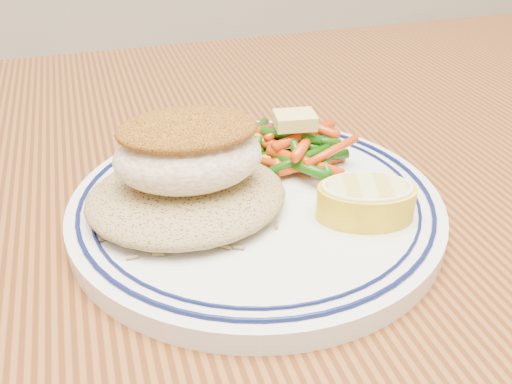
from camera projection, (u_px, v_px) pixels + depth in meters
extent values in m
cube|color=#512810|center=(215.00, 287.00, 0.36)|extent=(1.50, 0.90, 0.04)
cylinder|color=silver|center=(256.00, 207.00, 0.39)|extent=(0.25, 0.25, 0.01)
torus|color=#0A113F|center=(256.00, 197.00, 0.39)|extent=(0.24, 0.24, 0.00)
torus|color=#0A113F|center=(256.00, 197.00, 0.39)|extent=(0.22, 0.22, 0.00)
ellipsoid|color=olive|center=(186.00, 192.00, 0.37)|extent=(0.13, 0.12, 0.03)
ellipsoid|color=#F0E1C6|center=(188.00, 157.00, 0.36)|extent=(0.10, 0.08, 0.04)
ellipsoid|color=#8F5617|center=(187.00, 129.00, 0.35)|extent=(0.09, 0.07, 0.02)
cylinder|color=#C03809|center=(285.00, 159.00, 0.43)|extent=(0.03, 0.05, 0.01)
cylinder|color=#B59413|center=(278.00, 158.00, 0.42)|extent=(0.06, 0.01, 0.01)
cylinder|color=#154809|center=(280.00, 155.00, 0.43)|extent=(0.05, 0.02, 0.01)
cylinder|color=#C03809|center=(311.00, 164.00, 0.42)|extent=(0.06, 0.02, 0.01)
cylinder|color=#B59413|center=(255.00, 144.00, 0.44)|extent=(0.03, 0.05, 0.01)
cylinder|color=#154809|center=(319.00, 158.00, 0.42)|extent=(0.05, 0.01, 0.01)
cylinder|color=#C03809|center=(306.00, 134.00, 0.46)|extent=(0.02, 0.05, 0.01)
cylinder|color=#C03809|center=(298.00, 168.00, 0.41)|extent=(0.05, 0.03, 0.01)
cylinder|color=#154809|center=(254.00, 140.00, 0.44)|extent=(0.01, 0.05, 0.01)
cylinder|color=#C03809|center=(277.00, 152.00, 0.43)|extent=(0.02, 0.05, 0.01)
cylinder|color=#154809|center=(322.00, 157.00, 0.41)|extent=(0.02, 0.06, 0.01)
cylinder|color=#154809|center=(299.00, 166.00, 0.40)|extent=(0.03, 0.05, 0.01)
cylinder|color=#C03809|center=(250.00, 139.00, 0.44)|extent=(0.04, 0.05, 0.02)
cylinder|color=#154809|center=(254.00, 143.00, 0.44)|extent=(0.04, 0.03, 0.01)
cylinder|color=#154809|center=(299.00, 143.00, 0.43)|extent=(0.04, 0.05, 0.01)
cylinder|color=#C03809|center=(305.00, 162.00, 0.41)|extent=(0.05, 0.05, 0.01)
cylinder|color=#154809|center=(301.00, 158.00, 0.41)|extent=(0.05, 0.02, 0.01)
cylinder|color=#154809|center=(254.00, 135.00, 0.44)|extent=(0.05, 0.01, 0.01)
cylinder|color=#154809|center=(261.00, 134.00, 0.44)|extent=(0.03, 0.04, 0.01)
cylinder|color=#154809|center=(307.00, 139.00, 0.43)|extent=(0.04, 0.04, 0.01)
cylinder|color=#C03809|center=(305.00, 145.00, 0.42)|extent=(0.04, 0.05, 0.01)
cylinder|color=#C03809|center=(292.00, 136.00, 0.43)|extent=(0.05, 0.02, 0.01)
cylinder|color=#C03809|center=(287.00, 128.00, 0.44)|extent=(0.05, 0.04, 0.01)
cylinder|color=#C03809|center=(263.00, 136.00, 0.43)|extent=(0.06, 0.01, 0.01)
cylinder|color=#154809|center=(291.00, 136.00, 0.42)|extent=(0.04, 0.03, 0.01)
cylinder|color=#154809|center=(254.00, 135.00, 0.43)|extent=(0.04, 0.05, 0.01)
cylinder|color=#C03809|center=(332.00, 151.00, 0.41)|extent=(0.05, 0.02, 0.01)
cylinder|color=#C03809|center=(304.00, 136.00, 0.43)|extent=(0.06, 0.03, 0.01)
cylinder|color=#154809|center=(291.00, 132.00, 0.43)|extent=(0.02, 0.06, 0.01)
cylinder|color=#154809|center=(242.00, 135.00, 0.43)|extent=(0.03, 0.04, 0.01)
cylinder|color=#C03809|center=(248.00, 133.00, 0.43)|extent=(0.05, 0.02, 0.01)
cylinder|color=#C03809|center=(309.00, 125.00, 0.44)|extent=(0.03, 0.05, 0.01)
cube|color=#D9CF6A|center=(295.00, 120.00, 0.42)|extent=(0.03, 0.03, 0.01)
torus|color=white|center=(368.00, 187.00, 0.36)|extent=(0.07, 0.07, 0.00)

